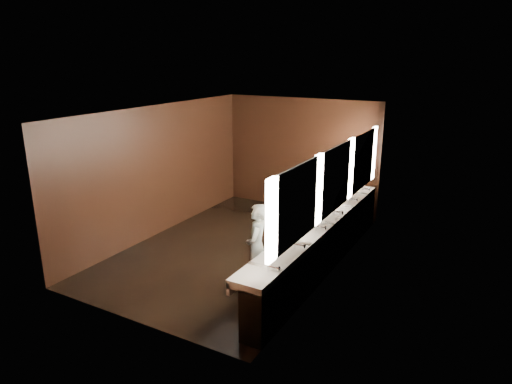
{
  "coord_description": "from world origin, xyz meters",
  "views": [
    {
      "loc": [
        4.49,
        -7.29,
        3.8
      ],
      "look_at": [
        0.4,
        0.0,
        1.27
      ],
      "focal_mm": 32.0,
      "sensor_mm": 36.0,
      "label": 1
    }
  ],
  "objects": [
    {
      "name": "floor",
      "position": [
        0.0,
        0.0,
        0.0
      ],
      "size": [
        6.0,
        6.0,
        0.0
      ],
      "primitive_type": "plane",
      "color": "black",
      "rests_on": "ground"
    },
    {
      "name": "ceiling",
      "position": [
        0.0,
        0.0,
        2.8
      ],
      "size": [
        4.0,
        6.0,
        0.02
      ],
      "primitive_type": "cube",
      "color": "#2D2D2B",
      "rests_on": "wall_back"
    },
    {
      "name": "wall_back",
      "position": [
        0.0,
        3.0,
        1.4
      ],
      "size": [
        4.0,
        0.02,
        2.8
      ],
      "primitive_type": "cube",
      "color": "black",
      "rests_on": "floor"
    },
    {
      "name": "wall_front",
      "position": [
        0.0,
        -3.0,
        1.4
      ],
      "size": [
        4.0,
        0.02,
        2.8
      ],
      "primitive_type": "cube",
      "color": "black",
      "rests_on": "floor"
    },
    {
      "name": "wall_left",
      "position": [
        -2.0,
        0.0,
        1.4
      ],
      "size": [
        0.02,
        6.0,
        2.8
      ],
      "primitive_type": "cube",
      "color": "black",
      "rests_on": "floor"
    },
    {
      "name": "wall_right",
      "position": [
        2.0,
        0.0,
        1.4
      ],
      "size": [
        0.02,
        6.0,
        2.8
      ],
      "primitive_type": "cube",
      "color": "black",
      "rests_on": "floor"
    },
    {
      "name": "sink_counter",
      "position": [
        1.79,
        0.0,
        0.5
      ],
      "size": [
        0.55,
        5.4,
        1.01
      ],
      "color": "black",
      "rests_on": "floor"
    },
    {
      "name": "mirror_band",
      "position": [
        1.98,
        -0.0,
        1.75
      ],
      "size": [
        0.06,
        5.03,
        1.15
      ],
      "color": "white",
      "rests_on": "wall_right"
    },
    {
      "name": "person",
      "position": [
        1.12,
        -1.24,
        0.75
      ],
      "size": [
        0.48,
        0.62,
        1.5
      ],
      "primitive_type": "imported",
      "rotation": [
        0.0,
        0.0,
        -1.32
      ],
      "color": "#92C5DA",
      "rests_on": "floor"
    },
    {
      "name": "trash_bin",
      "position": [
        1.58,
        -1.68,
        0.27
      ],
      "size": [
        0.37,
        0.37,
        0.55
      ],
      "primitive_type": "cylinder",
      "rotation": [
        0.0,
        0.0,
        0.06
      ],
      "color": "black",
      "rests_on": "floor"
    }
  ]
}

